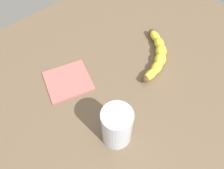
# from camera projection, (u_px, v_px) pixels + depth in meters

# --- Properties ---
(wooden_tabletop) EXTENTS (1.20, 1.20, 0.03)m
(wooden_tabletop) POSITION_uv_depth(u_px,v_px,m) (145.00, 106.00, 0.68)
(wooden_tabletop) COLOR brown
(wooden_tabletop) RESTS_ON ground
(banana) EXTENTS (0.20, 0.16, 0.04)m
(banana) POSITION_uv_depth(u_px,v_px,m) (157.00, 55.00, 0.75)
(banana) COLOR yellow
(banana) RESTS_ON wooden_tabletop
(smoothie_glass) EXTENTS (0.08, 0.08, 0.12)m
(smoothie_glass) POSITION_uv_depth(u_px,v_px,m) (117.00, 126.00, 0.56)
(smoothie_glass) COLOR silver
(smoothie_glass) RESTS_ON wooden_tabletop
(folded_napkin) EXTENTS (0.17, 0.17, 0.01)m
(folded_napkin) POSITION_uv_depth(u_px,v_px,m) (68.00, 81.00, 0.71)
(folded_napkin) COLOR #BC6660
(folded_napkin) RESTS_ON wooden_tabletop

